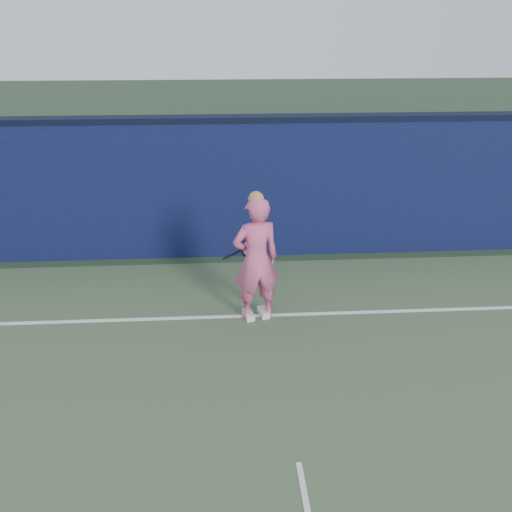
{
  "coord_description": "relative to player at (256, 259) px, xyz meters",
  "views": [
    {
      "loc": [
        -0.7,
        -3.17,
        4.14
      ],
      "look_at": [
        -0.24,
        3.99,
        1.01
      ],
      "focal_mm": 38.0,
      "sensor_mm": 36.0,
      "label": 1
    }
  ],
  "objects": [
    {
      "name": "player",
      "position": [
        0.0,
        0.0,
        0.0
      ],
      "size": [
        0.78,
        0.61,
        1.98
      ],
      "rotation": [
        0.0,
        0.0,
        3.39
      ],
      "color": "#E3588E",
      "rests_on": "ground"
    },
    {
      "name": "wall_cap",
      "position": [
        0.24,
        2.51,
        1.6
      ],
      "size": [
        24.0,
        0.42,
        0.1
      ],
      "primitive_type": "cube",
      "color": "black",
      "rests_on": "backstop_wall"
    },
    {
      "name": "racket",
      "position": [
        -0.11,
        0.45,
        -0.01
      ],
      "size": [
        0.55,
        0.29,
        0.31
      ],
      "rotation": [
        0.0,
        0.0,
        0.33
      ],
      "color": "black",
      "rests_on": "ground"
    },
    {
      "name": "backstop_wall",
      "position": [
        0.24,
        2.51,
        0.3
      ],
      "size": [
        24.0,
        0.4,
        2.5
      ],
      "primitive_type": "cube",
      "color": "#0E0E3E",
      "rests_on": "ground"
    }
  ]
}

